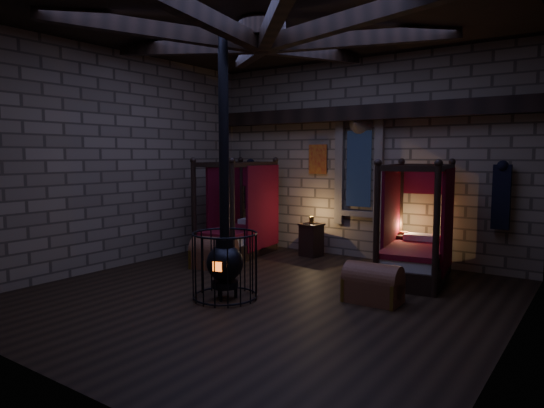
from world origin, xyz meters
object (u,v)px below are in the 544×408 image
Objects in this scene: trunk_right at (373,285)px; stove at (225,259)px; bed_right at (416,251)px; trunk_left at (214,254)px; bed_left at (239,232)px.

trunk_right is 2.26m from stove.
trunk_right is at bearing -101.04° from bed_right.
trunk_left is at bearing 173.53° from trunk_right.
bed_right is 2.48× the size of trunk_right.
trunk_right is 0.21× the size of stove.
trunk_left is 2.10m from stove.
bed_left is 1.00× the size of bed_right.
bed_right is at bearing 86.21° from trunk_right.
trunk_left is at bearing -80.45° from bed_left.
stove is (1.50, -1.42, 0.34)m from trunk_left.
stove is at bearing -133.92° from bed_right.
stove reaches higher than bed_right.
bed_right is 0.51× the size of stove.
stove reaches higher than bed_left.
bed_left is 3.28m from stove.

